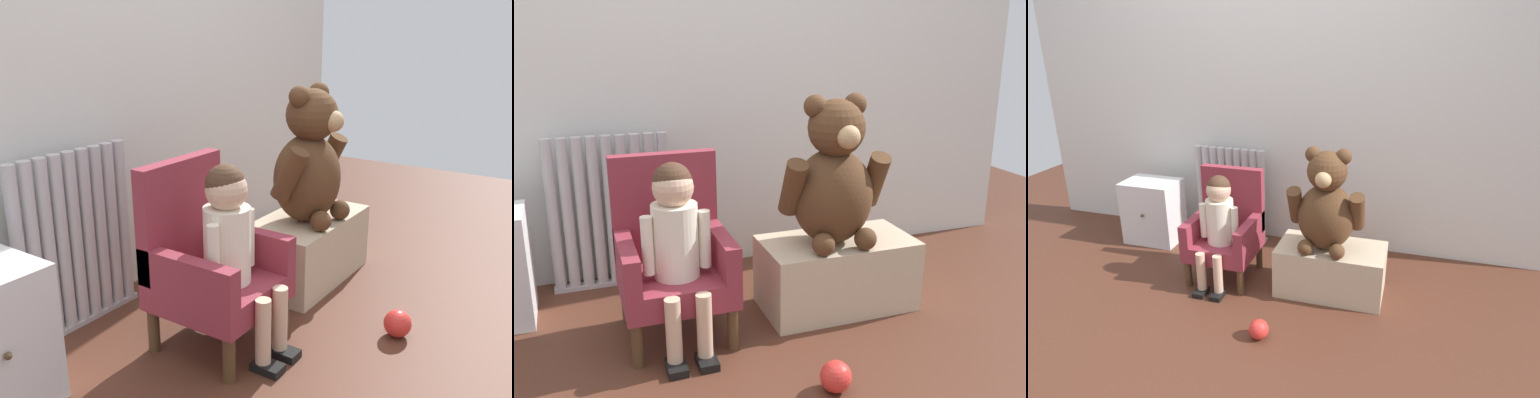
% 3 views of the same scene
% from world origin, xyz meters
% --- Properties ---
extents(back_wall, '(3.80, 0.05, 2.40)m').
position_xyz_m(back_wall, '(0.00, 1.17, 1.20)').
color(back_wall, silver).
rests_on(back_wall, ground_plane).
extents(radiator, '(0.56, 0.05, 0.71)m').
position_xyz_m(radiator, '(-0.30, 1.05, 0.35)').
color(radiator, '#B9B4B7').
rests_on(radiator, ground_plane).
extents(child_armchair, '(0.41, 0.41, 0.70)m').
position_xyz_m(child_armchair, '(-0.12, 0.54, 0.32)').
color(child_armchair, maroon).
rests_on(child_armchair, ground_plane).
extents(child_figure, '(0.25, 0.35, 0.70)m').
position_xyz_m(child_figure, '(-0.12, 0.43, 0.45)').
color(child_figure, '#EEE4CC').
rests_on(child_figure, ground_plane).
extents(low_bench, '(0.64, 0.34, 0.30)m').
position_xyz_m(low_bench, '(0.58, 0.51, 0.15)').
color(low_bench, '#C6AF90').
rests_on(low_bench, ground_plane).
extents(large_teddy_bear, '(0.45, 0.31, 0.61)m').
position_xyz_m(large_teddy_bear, '(0.54, 0.48, 0.57)').
color(large_teddy_bear, '#50321D').
rests_on(large_teddy_bear, low_bench).
extents(toy_ball, '(0.11, 0.11, 0.11)m').
position_xyz_m(toy_ball, '(0.31, -0.05, 0.05)').
color(toy_ball, red).
rests_on(toy_ball, ground_plane).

